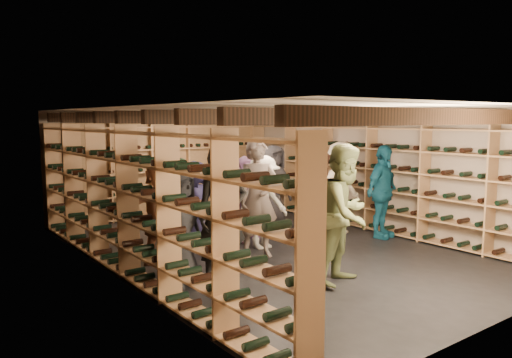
{
  "coord_description": "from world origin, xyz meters",
  "views": [
    {
      "loc": [
        -5.26,
        -6.62,
        2.24
      ],
      "look_at": [
        -0.17,
        0.2,
        1.21
      ],
      "focal_mm": 35.0,
      "sensor_mm": 36.0,
      "label": 1
    }
  ],
  "objects": [
    {
      "name": "crate_stack_right",
      "position": [
        0.02,
        1.3,
        0.17
      ],
      "size": [
        0.54,
        0.39,
        0.34
      ],
      "rotation": [
        0.0,
        0.0,
        -0.13
      ],
      "color": "tan",
      "rests_on": "ground"
    },
    {
      "name": "person_6",
      "position": [
        -1.06,
        0.75,
        0.77
      ],
      "size": [
        0.87,
        0.71,
        1.53
      ],
      "primitive_type": "imported",
      "rotation": [
        0.0,
        0.0,
        0.34
      ],
      "color": "#232149",
      "rests_on": "ground"
    },
    {
      "name": "wine_rack_left",
      "position": [
        -2.57,
        0.0,
        1.08
      ],
      "size": [
        0.32,
        7.5,
        2.15
      ],
      "color": "tan",
      "rests_on": "ground"
    },
    {
      "name": "person_4",
      "position": [
        2.18,
        -0.62,
        0.88
      ],
      "size": [
        1.1,
        0.65,
        1.76
      ],
      "primitive_type": "imported",
      "rotation": [
        0.0,
        0.0,
        0.23
      ],
      "color": "#14556F",
      "rests_on": "ground"
    },
    {
      "name": "person_9",
      "position": [
        -0.09,
        0.11,
        0.81
      ],
      "size": [
        1.06,
        0.63,
        1.61
      ],
      "primitive_type": "imported",
      "rotation": [
        0.0,
        0.0,
        0.03
      ],
      "color": "beige",
      "rests_on": "ground"
    },
    {
      "name": "person_8",
      "position": [
        0.68,
        -0.54,
        0.86
      ],
      "size": [
        0.9,
        0.73,
        1.72
      ],
      "primitive_type": "imported",
      "rotation": [
        0.0,
        0.0,
        -0.1
      ],
      "color": "#41221A",
      "rests_on": "ground"
    },
    {
      "name": "person_10",
      "position": [
        -1.06,
        1.3,
        0.77
      ],
      "size": [
        0.97,
        0.57,
        1.55
      ],
      "primitive_type": "imported",
      "rotation": [
        0.0,
        0.0,
        -0.22
      ],
      "color": "#234626",
      "rests_on": "ground"
    },
    {
      "name": "wine_rack_back",
      "position": [
        0.0,
        3.83,
        1.07
      ],
      "size": [
        4.7,
        0.3,
        2.15
      ],
      "color": "tan",
      "rests_on": "ground"
    },
    {
      "name": "person_11",
      "position": [
        0.0,
        0.73,
        0.79
      ],
      "size": [
        1.52,
        0.71,
        1.57
      ],
      "primitive_type": "imported",
      "rotation": [
        0.0,
        0.0,
        0.17
      ],
      "color": "#7B517D",
      "rests_on": "ground"
    },
    {
      "name": "person_1",
      "position": [
        -1.7,
        -1.09,
        0.94
      ],
      "size": [
        0.79,
        0.65,
        1.88
      ],
      "primitive_type": "imported",
      "rotation": [
        0.0,
        0.0,
        -0.33
      ],
      "color": "black",
      "rests_on": "ground"
    },
    {
      "name": "person_0",
      "position": [
        -2.18,
        -0.77,
        0.79
      ],
      "size": [
        0.88,
        0.7,
        1.58
      ],
      "primitive_type": "imported",
      "rotation": [
        0.0,
        0.0,
        0.29
      ],
      "color": "black",
      "rests_on": "ground"
    },
    {
      "name": "wine_rack_right",
      "position": [
        2.57,
        0.0,
        1.08
      ],
      "size": [
        0.32,
        7.5,
        2.15
      ],
      "color": "tan",
      "rests_on": "ground"
    },
    {
      "name": "person_5",
      "position": [
        -1.88,
        0.37,
        0.83
      ],
      "size": [
        1.6,
        0.83,
        1.65
      ],
      "primitive_type": "imported",
      "rotation": [
        0.0,
        0.0,
        -0.23
      ],
      "color": "brown",
      "rests_on": "ground"
    },
    {
      "name": "ceiling_joists",
      "position": [
        0.0,
        0.0,
        2.26
      ],
      "size": [
        5.4,
        7.12,
        0.18
      ],
      "color": "black",
      "rests_on": "ground"
    },
    {
      "name": "person_2",
      "position": [
        -0.31,
        -2.02,
        0.95
      ],
      "size": [
        1.09,
        0.95,
        1.9
      ],
      "primitive_type": "imported",
      "rotation": [
        0.0,
        0.0,
        0.28
      ],
      "color": "#5C663B",
      "rests_on": "ground"
    },
    {
      "name": "person_7",
      "position": [
        -0.48,
        -0.28,
        0.96
      ],
      "size": [
        0.8,
        0.63,
        1.91
      ],
      "primitive_type": "imported",
      "rotation": [
        0.0,
        0.0,
        -0.28
      ],
      "color": "gray",
      "rests_on": "ground"
    },
    {
      "name": "person_12",
      "position": [
        1.1,
        1.3,
        0.85
      ],
      "size": [
        0.87,
        0.6,
        1.71
      ],
      "primitive_type": "imported",
      "rotation": [
        0.0,
        0.0,
        0.07
      ],
      "color": "#2F2E33",
      "rests_on": "ground"
    },
    {
      "name": "crate_loose",
      "position": [
        0.77,
        2.79,
        0.09
      ],
      "size": [
        0.52,
        0.36,
        0.17
      ],
      "primitive_type": "cube",
      "rotation": [
        0.0,
        0.0,
        0.07
      ],
      "color": "tan",
      "rests_on": "ground"
    },
    {
      "name": "ceiling",
      "position": [
        0.0,
        0.0,
        2.4
      ],
      "size": [
        5.5,
        8.0,
        0.01
      ],
      "primitive_type": "cube",
      "color": "beige",
      "rests_on": "walls"
    },
    {
      "name": "crate_stack_left",
      "position": [
        -1.16,
        1.3,
        0.34
      ],
      "size": [
        0.58,
        0.48,
        0.68
      ],
      "rotation": [
        0.0,
        0.0,
        -0.35
      ],
      "color": "tan",
      "rests_on": "ground"
    },
    {
      "name": "person_3",
      "position": [
        1.8,
        0.08,
        0.9
      ],
      "size": [
        1.27,
        0.87,
        1.8
      ],
      "primitive_type": "imported",
      "rotation": [
        0.0,
        0.0,
        0.19
      ],
      "color": "beige",
      "rests_on": "ground"
    },
    {
      "name": "ground",
      "position": [
        0.0,
        0.0,
        0.0
      ],
      "size": [
        8.0,
        8.0,
        0.0
      ],
      "primitive_type": "plane",
      "color": "black",
      "rests_on": "ground"
    },
    {
      "name": "walls",
      "position": [
        0.0,
        0.0,
        1.2
      ],
      "size": [
        5.52,
        8.02,
        2.4
      ],
      "color": "tan",
      "rests_on": "ground"
    }
  ]
}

